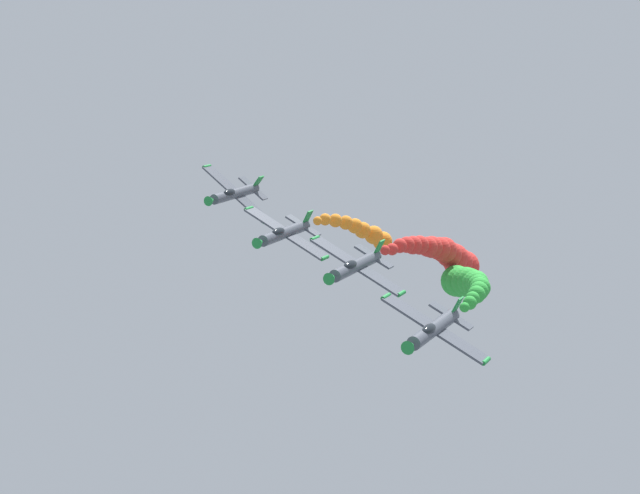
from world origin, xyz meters
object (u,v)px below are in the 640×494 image
airplane_lead (433,329)px  airplane_left_inner (355,266)px  airplane_right_inner (284,233)px  airplane_left_outer (235,194)px

airplane_lead → airplane_left_inner: bearing=-40.3°
airplane_left_inner → airplane_right_inner: 13.01m
airplane_lead → airplane_right_inner: 26.59m
airplane_left_inner → airplane_lead: bearing=139.7°
airplane_left_outer → airplane_lead: bearing=140.9°
airplane_right_inner → airplane_left_outer: (11.01, -9.91, 1.72)m
airplane_left_inner → airplane_right_inner: airplane_right_inner is taller
airplane_left_inner → airplane_left_outer: size_ratio=1.00×
airplane_left_outer → airplane_left_inner: bearing=141.4°
airplane_lead → airplane_left_inner: size_ratio=1.00×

